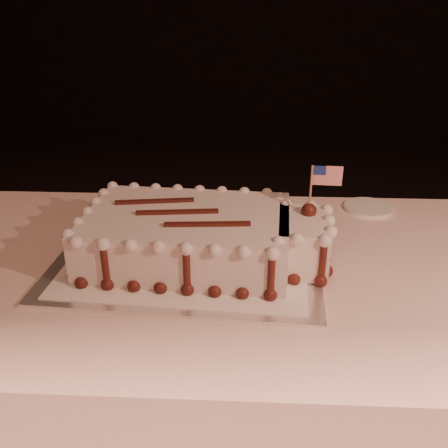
{
  "coord_description": "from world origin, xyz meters",
  "views": [
    {
      "loc": [
        -0.03,
        -0.35,
        1.31
      ],
      "look_at": [
        -0.08,
        0.62,
        0.84
      ],
      "focal_mm": 40.0,
      "sensor_mm": 36.0,
      "label": 1
    }
  ],
  "objects_px": {
    "side_plate": "(368,208)",
    "sheet_cake": "(202,236)",
    "cake_board": "(188,259)",
    "banquet_table": "(254,393)"
  },
  "relations": [
    {
      "from": "side_plate",
      "to": "sheet_cake",
      "type": "bearing_deg",
      "value": -144.96
    },
    {
      "from": "banquet_table",
      "to": "side_plate",
      "type": "xyz_separation_m",
      "value": [
        0.31,
        0.32,
        0.38
      ]
    },
    {
      "from": "cake_board",
      "to": "side_plate",
      "type": "relative_size",
      "value": 4.46
    },
    {
      "from": "cake_board",
      "to": "banquet_table",
      "type": "bearing_deg",
      "value": -1.79
    },
    {
      "from": "banquet_table",
      "to": "side_plate",
      "type": "height_order",
      "value": "side_plate"
    },
    {
      "from": "cake_board",
      "to": "sheet_cake",
      "type": "xyz_separation_m",
      "value": [
        0.03,
        -0.0,
        0.06
      ]
    },
    {
      "from": "banquet_table",
      "to": "cake_board",
      "type": "relative_size",
      "value": 4.11
    },
    {
      "from": "side_plate",
      "to": "cake_board",
      "type": "bearing_deg",
      "value": -146.98
    },
    {
      "from": "banquet_table",
      "to": "sheet_cake",
      "type": "xyz_separation_m",
      "value": [
        -0.13,
        0.01,
        0.44
      ]
    },
    {
      "from": "sheet_cake",
      "to": "cake_board",
      "type": "bearing_deg",
      "value": 176.3
    }
  ]
}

